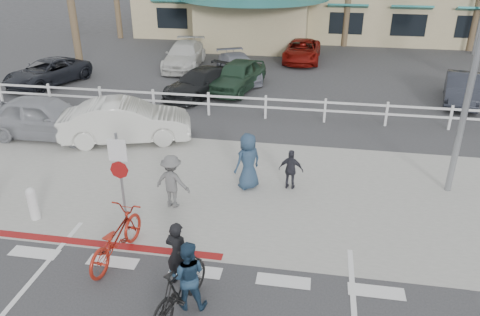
% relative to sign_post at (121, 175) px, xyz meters
% --- Properties ---
extents(ground, '(140.00, 140.00, 0.00)m').
position_rel_sign_post_xyz_m(ground, '(2.30, -2.20, -1.45)').
color(ground, '#333335').
extents(sidewalk_plaza, '(22.00, 7.00, 0.01)m').
position_rel_sign_post_xyz_m(sidewalk_plaza, '(2.30, 2.30, -1.44)').
color(sidewalk_plaza, gray).
rests_on(sidewalk_plaza, ground).
extents(cross_street, '(40.00, 5.00, 0.01)m').
position_rel_sign_post_xyz_m(cross_street, '(2.30, 6.30, -1.45)').
color(cross_street, '#333335').
rests_on(cross_street, ground).
extents(parking_lot, '(50.00, 16.00, 0.01)m').
position_rel_sign_post_xyz_m(parking_lot, '(2.30, 15.80, -1.45)').
color(parking_lot, '#333335').
rests_on(parking_lot, ground).
extents(curb_red, '(7.00, 0.25, 0.02)m').
position_rel_sign_post_xyz_m(curb_red, '(-0.70, -1.00, -1.44)').
color(curb_red, maroon).
rests_on(curb_red, ground).
extents(rail_fence, '(29.40, 0.16, 1.00)m').
position_rel_sign_post_xyz_m(rail_fence, '(2.80, 8.30, -0.95)').
color(rail_fence, silver).
rests_on(rail_fence, ground).
extents(sign_post, '(0.50, 0.10, 2.90)m').
position_rel_sign_post_xyz_m(sign_post, '(0.00, 0.00, 0.00)').
color(sign_post, gray).
rests_on(sign_post, ground).
extents(bollard_0, '(0.26, 0.26, 0.95)m').
position_rel_sign_post_xyz_m(bollard_0, '(-2.50, -0.20, -0.97)').
color(bollard_0, silver).
rests_on(bollard_0, ground).
extents(bike_red, '(1.06, 2.28, 1.15)m').
position_rel_sign_post_xyz_m(bike_red, '(0.36, -1.42, -0.87)').
color(bike_red, '#A02114').
rests_on(bike_red, ground).
extents(rider_red, '(0.66, 0.52, 1.58)m').
position_rel_sign_post_xyz_m(rider_red, '(2.06, -2.05, -0.66)').
color(rider_red, black).
rests_on(rider_red, ground).
extents(bike_black, '(1.10, 2.04, 1.18)m').
position_rel_sign_post_xyz_m(bike_black, '(2.32, -2.83, -0.86)').
color(bike_black, black).
rests_on(bike_black, ground).
extents(rider_black, '(0.83, 0.69, 1.55)m').
position_rel_sign_post_xyz_m(rider_black, '(2.44, -2.65, -0.68)').
color(rider_black, '#1E364F').
rests_on(rider_black, ground).
extents(pedestrian_a, '(1.10, 0.76, 1.56)m').
position_rel_sign_post_xyz_m(pedestrian_a, '(0.97, 1.06, -0.67)').
color(pedestrian_a, '#5E5E5E').
rests_on(pedestrian_a, ground).
extents(pedestrian_child, '(0.76, 0.38, 1.25)m').
position_rel_sign_post_xyz_m(pedestrian_child, '(4.14, 2.62, -0.82)').
color(pedestrian_child, '#2A2A32').
rests_on(pedestrian_child, ground).
extents(pedestrian_b, '(1.00, 0.99, 1.74)m').
position_rel_sign_post_xyz_m(pedestrian_b, '(2.87, 2.47, -0.58)').
color(pedestrian_b, navy).
rests_on(pedestrian_b, ground).
extents(car_white_sedan, '(4.92, 2.89, 1.53)m').
position_rel_sign_post_xyz_m(car_white_sedan, '(-2.05, 5.20, -0.68)').
color(car_white_sedan, silver).
rests_on(car_white_sedan, ground).
extents(car_red_compact, '(4.61, 1.89, 1.57)m').
position_rel_sign_post_xyz_m(car_red_compact, '(-5.17, 5.06, -0.67)').
color(car_red_compact, '#93959C').
rests_on(car_red_compact, ground).
extents(lot_car_0, '(3.51, 4.92, 1.25)m').
position_rel_sign_post_xyz_m(lot_car_0, '(-8.69, 11.24, -0.83)').
color(lot_car_0, black).
rests_on(lot_car_0, ground).
extents(lot_car_1, '(3.32, 4.58, 1.23)m').
position_rel_sign_post_xyz_m(lot_car_1, '(-0.70, 10.83, -0.83)').
color(lot_car_1, black).
rests_on(lot_car_1, ground).
extents(lot_car_2, '(2.67, 4.52, 1.44)m').
position_rel_sign_post_xyz_m(lot_car_2, '(0.87, 11.95, -0.73)').
color(lot_car_2, '#203B29').
rests_on(lot_car_2, ground).
extents(lot_car_3, '(2.18, 4.12, 1.29)m').
position_rel_sign_post_xyz_m(lot_car_3, '(11.12, 11.84, -0.80)').
color(lot_car_3, '#23252E').
rests_on(lot_car_3, ground).
extents(lot_car_4, '(2.31, 4.87, 1.37)m').
position_rel_sign_post_xyz_m(lot_car_4, '(-2.82, 15.62, -0.76)').
color(lot_car_4, silver).
rests_on(lot_car_4, ground).
extents(lot_car_5, '(2.14, 4.48, 1.23)m').
position_rel_sign_post_xyz_m(lot_car_5, '(3.68, 18.19, -0.83)').
color(lot_car_5, maroon).
rests_on(lot_car_5, ground).
extents(lot_car_6, '(3.28, 4.56, 1.23)m').
position_rel_sign_post_xyz_m(lot_car_6, '(0.59, 13.87, -0.84)').
color(lot_car_6, gray).
rests_on(lot_car_6, ground).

